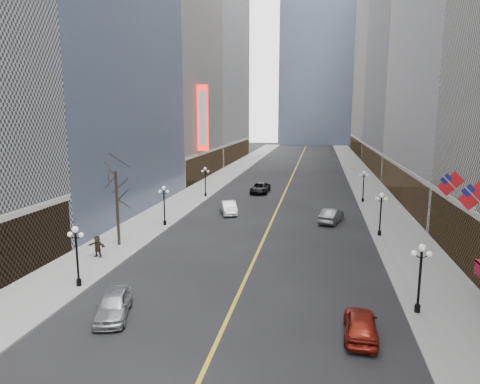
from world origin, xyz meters
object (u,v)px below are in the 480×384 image
at_px(streetlamp_west_1, 77,250).
at_px(car_nb_near, 114,304).
at_px(streetlamp_west_2, 164,201).
at_px(car_sb_far, 331,215).
at_px(streetlamp_east_3, 364,183).
at_px(car_sb_mid, 361,324).
at_px(streetlamp_east_2, 381,210).
at_px(car_nb_far, 260,188).
at_px(car_nb_mid, 229,208).
at_px(streetlamp_east_1, 420,271).
at_px(streetlamp_west_3, 205,179).

xyz_separation_m(streetlamp_west_1, car_nb_near, (4.68, -3.81, -2.09)).
distance_m(streetlamp_west_2, car_sb_far, 19.61).
bearing_deg(streetlamp_east_3, car_sb_mid, -95.54).
distance_m(streetlamp_east_2, car_nb_far, 27.90).
xyz_separation_m(streetlamp_east_3, car_sb_far, (-4.81, -12.79, -2.04)).
xyz_separation_m(streetlamp_west_1, car_nb_mid, (5.93, 25.47, -2.08)).
distance_m(streetlamp_west_2, car_nb_far, 24.36).
bearing_deg(streetlamp_west_2, streetlamp_east_2, 0.00).
distance_m(car_nb_mid, car_nb_far, 15.60).
xyz_separation_m(streetlamp_east_1, car_sb_mid, (-3.84, -3.61, -2.12)).
height_order(streetlamp_east_2, car_sb_far, streetlamp_east_2).
bearing_deg(streetlamp_east_1, streetlamp_west_3, 123.25).
xyz_separation_m(car_nb_mid, car_sb_mid, (13.82, -29.08, -0.03)).
height_order(car_nb_far, car_sb_far, car_sb_far).
bearing_deg(streetlamp_east_2, streetlamp_west_2, 180.00).
bearing_deg(car_nb_far, car_sb_mid, -73.42).
relative_size(car_nb_far, car_sb_far, 1.13).
bearing_deg(streetlamp_east_1, car_nb_near, -168.60).
bearing_deg(car_nb_far, streetlamp_west_1, -99.24).
xyz_separation_m(streetlamp_east_1, streetlamp_east_2, (0.00, 18.00, 0.00)).
bearing_deg(car_sb_mid, streetlamp_east_3, -93.13).
height_order(streetlamp_west_2, car_nb_far, streetlamp_west_2).
relative_size(streetlamp_east_1, car_sb_mid, 0.98).
height_order(streetlamp_west_3, car_sb_mid, streetlamp_west_3).
bearing_deg(streetlamp_west_3, streetlamp_west_1, -90.00).
bearing_deg(car_nb_near, streetlamp_east_1, -5.39).
xyz_separation_m(streetlamp_west_3, car_nb_mid, (5.93, -10.53, -2.08)).
bearing_deg(streetlamp_west_3, car_nb_far, 32.16).
bearing_deg(car_nb_far, streetlamp_west_3, -146.19).
height_order(streetlamp_west_1, car_nb_mid, streetlamp_west_1).
distance_m(streetlamp_east_2, car_sb_far, 7.37).
bearing_deg(car_nb_near, car_nb_mid, 70.77).
bearing_deg(streetlamp_west_3, streetlamp_east_2, -37.33).
relative_size(streetlamp_west_2, streetlamp_west_3, 1.00).
height_order(streetlamp_east_3, car_nb_far, streetlamp_east_3).
bearing_deg(streetlamp_west_2, car_nb_far, 71.06).
bearing_deg(streetlamp_east_1, streetlamp_west_2, 142.67).
bearing_deg(streetlamp_east_3, streetlamp_west_2, -142.67).
bearing_deg(streetlamp_east_3, car_sb_far, -110.59).
xyz_separation_m(streetlamp_east_3, car_sb_mid, (-3.84, -39.61, -2.12)).
height_order(streetlamp_west_1, car_nb_near, streetlamp_west_1).
bearing_deg(streetlamp_west_2, car_nb_mid, 51.56).
relative_size(streetlamp_west_2, car_nb_near, 0.94).
bearing_deg(car_sb_far, streetlamp_west_2, 31.84).
distance_m(streetlamp_east_3, car_sb_far, 13.82).
bearing_deg(streetlamp_east_3, streetlamp_west_1, -123.25).
bearing_deg(streetlamp_west_3, car_nb_near, -83.29).
bearing_deg(streetlamp_west_2, car_nb_near, -77.88).
bearing_deg(car_sb_far, streetlamp_west_3, -17.89).
distance_m(streetlamp_east_1, streetlamp_west_3, 43.05).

